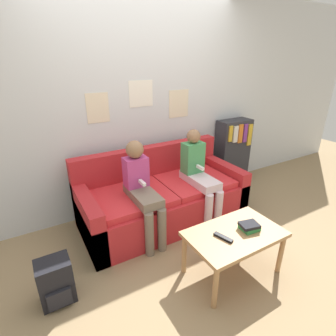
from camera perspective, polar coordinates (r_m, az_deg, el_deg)
ground_plane at (r=2.91m, az=4.23°, el=-16.03°), size 10.00×10.00×0.00m
wall_back at (r=3.24m, az=-6.04°, el=13.49°), size 8.00×0.06×2.60m
couch at (r=3.14m, az=-1.27°, el=-6.56°), size 1.91×0.86×0.83m
coffee_table at (r=2.43m, az=14.27°, el=-14.47°), size 0.83×0.51×0.43m
person_left at (r=2.69m, az=-5.72°, el=-4.23°), size 0.24×0.58×1.06m
person_right at (r=3.02m, az=6.81°, el=-1.14°), size 0.24×0.58×1.08m
tv_remote at (r=2.30m, az=11.93°, el=-14.57°), size 0.09×0.17×0.02m
book_stack at (r=2.45m, az=17.27°, el=-12.05°), size 0.18×0.15×0.06m
bookshelf at (r=4.08m, az=13.78°, el=3.35°), size 0.51×0.26×0.99m
backpack at (r=2.43m, az=-23.22°, el=-21.81°), size 0.26×0.24×0.38m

